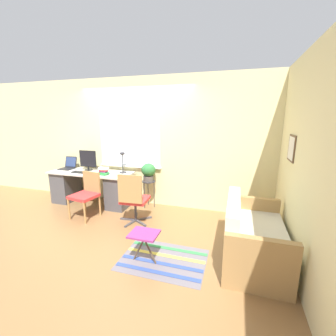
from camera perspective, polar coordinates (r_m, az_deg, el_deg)
name	(u,v)px	position (r m, az deg, el deg)	size (l,w,h in m)	color
ground_plane	(124,214)	(4.65, -11.22, -11.42)	(14.00, 14.00, 0.00)	olive
wall_back_with_window	(137,142)	(4.93, -7.93, 6.46)	(9.00, 0.12, 2.70)	beige
wall_right_with_picture	(291,154)	(3.82, 28.77, 3.12)	(0.08, 9.00, 2.70)	beige
desk	(92,187)	(5.25, -18.79, -4.52)	(1.84, 0.66, 0.72)	beige
laptop	(68,166)	(5.68, -24.02, 0.43)	(0.30, 0.32, 0.26)	black
monitor	(88,160)	(5.30, -19.68, 1.91)	(0.41, 0.18, 0.44)	black
keyboard	(81,172)	(5.16, -21.29, -1.03)	(0.40, 0.14, 0.02)	black
mouse	(92,173)	(4.98, -18.73, -1.25)	(0.04, 0.06, 0.03)	silver
desk_lamp	(122,159)	(4.85, -11.49, 2.24)	(0.15, 0.15, 0.45)	#2D2D33
book_stack	(104,171)	(4.81, -16.02, -0.80)	(0.23, 0.17, 0.16)	green
desk_chair_wooden	(86,193)	(4.59, -20.08, -6.04)	(0.50, 0.51, 0.86)	#B2844C
office_chair_swivel	(134,198)	(4.08, -8.74, -7.57)	(0.59, 0.60, 0.94)	#47474C
couch_loveseat	(252,239)	(3.36, 20.53, -16.45)	(0.76, 1.37, 0.82)	silver
plant_stand	(149,184)	(4.76, -4.93, -3.96)	(0.28, 0.28, 0.58)	#333338
potted_plant	(148,171)	(4.69, -4.99, -0.86)	(0.30, 0.30, 0.37)	#514C47
floor_rug_striped	(163,259)	(3.29, -1.21, -22.20)	(1.14, 0.81, 0.01)	slate
folding_stool	(144,236)	(3.07, -6.09, -16.83)	(0.37, 0.31, 0.42)	#93337A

